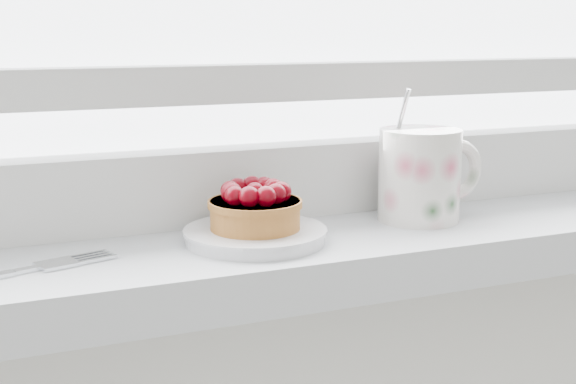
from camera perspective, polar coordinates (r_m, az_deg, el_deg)
saucer at (r=0.69m, az=-2.34°, el=-3.10°), size 0.12×0.12×0.01m
raspberry_tart at (r=0.68m, az=-2.36°, el=-1.06°), size 0.08×0.08×0.04m
floral_mug at (r=0.77m, az=9.51°, el=1.35°), size 0.11×0.08×0.13m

